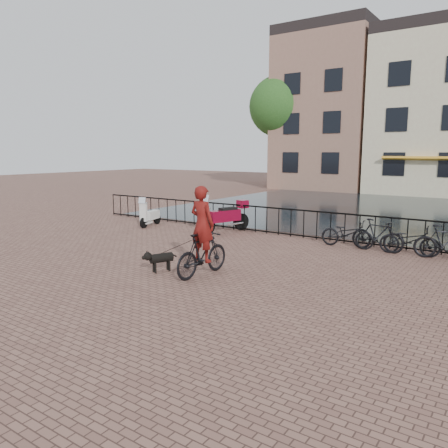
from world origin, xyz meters
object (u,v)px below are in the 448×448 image
Objects in this scene: cyclist at (202,236)px; dog at (161,261)px; motorcycle at (225,212)px; scooter at (150,211)px.

cyclist reaches higher than dog.
motorcycle reaches higher than scooter.
cyclist is 5.94m from motorcycle.
scooter is at bearing 161.27° from dog.
dog is at bearing -57.22° from scooter.
scooter is at bearing -32.69° from cyclist.
cyclist reaches higher than motorcycle.
dog is (-1.10, -0.31, -0.71)m from cyclist.
scooter is (-3.35, -0.58, -0.13)m from motorcycle.
cyclist is 2.94× the size of dog.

